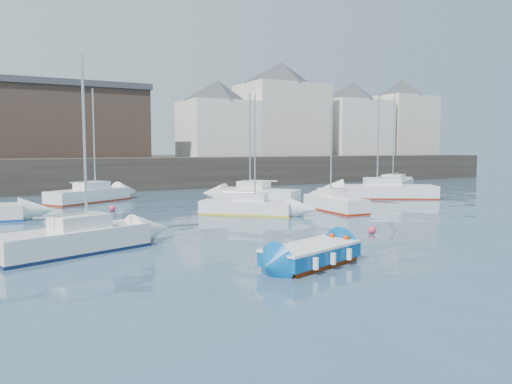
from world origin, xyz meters
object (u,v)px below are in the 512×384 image
sailboat_c (335,203)px  sailboat_d (386,191)px  sailboat_f (257,195)px  buoy_mid (372,234)px  sailboat_a (74,239)px  sailboat_h (89,195)px  buoy_far (112,211)px  buoy_near (87,251)px  sailboat_g (394,184)px  blue_dinghy (311,254)px  sailboat_b (247,207)px

sailboat_c → sailboat_d: sailboat_d is taller
sailboat_f → buoy_mid: bearing=-97.0°
sailboat_a → sailboat_d: bearing=21.6°
sailboat_h → buoy_far: bearing=-87.5°
sailboat_d → buoy_near: bearing=-158.5°
sailboat_g → buoy_far: 27.15m
sailboat_h → sailboat_d: bearing=-21.8°
sailboat_c → buoy_far: 13.87m
sailboat_d → buoy_far: 20.67m
sailboat_f → sailboat_g: size_ratio=0.84×
blue_dinghy → buoy_near: blue_dinghy is taller
blue_dinghy → sailboat_b: bearing=71.9°
sailboat_d → sailboat_h: bearing=158.2°
sailboat_b → sailboat_d: 14.23m
sailboat_a → sailboat_g: 34.62m
sailboat_d → buoy_near: 25.90m
sailboat_d → sailboat_g: bearing=41.9°
sailboat_f → sailboat_d: bearing=-13.3°
sailboat_g → buoy_near: sailboat_g is taller
sailboat_c → buoy_mid: 8.30m
blue_dinghy → buoy_far: bearing=98.3°
sailboat_g → sailboat_h: (-27.19, 2.62, 0.01)m
sailboat_b → buoy_mid: sailboat_b is taller
sailboat_g → sailboat_h: 27.31m
buoy_near → buoy_far: buoy_near is taller
sailboat_f → sailboat_h: bearing=150.9°
sailboat_g → buoy_mid: sailboat_g is taller
sailboat_b → buoy_mid: (1.98, -8.65, -0.46)m
buoy_near → buoy_mid: (12.19, -2.29, 0.00)m
buoy_near → buoy_far: size_ratio=1.01×
sailboat_d → sailboat_h: 22.42m
buoy_mid → sailboat_b: bearing=102.9°
sailboat_c → sailboat_g: 17.78m
sailboat_d → sailboat_f: bearing=166.7°
sailboat_b → buoy_mid: 8.89m
sailboat_d → buoy_far: (-20.54, 2.20, -0.58)m
blue_dinghy → buoy_near: size_ratio=10.15×
sailboat_c → buoy_mid: sailboat_c is taller
sailboat_h → buoy_far: (0.27, -6.15, -0.53)m
sailboat_b → buoy_far: (-6.66, 5.31, -0.46)m
sailboat_a → sailboat_d: (24.59, 9.75, 0.06)m
buoy_far → sailboat_d: bearing=-6.1°
buoy_near → sailboat_d: bearing=21.5°
sailboat_c → buoy_mid: bearing=-115.8°
sailboat_b → sailboat_c: bearing=-12.1°
sailboat_g → buoy_far: (-26.92, -3.52, -0.53)m
sailboat_h → sailboat_g: bearing=-5.5°
sailboat_h → buoy_far: 6.18m
sailboat_c → sailboat_h: size_ratio=0.81×
blue_dinghy → sailboat_g: (24.33, 21.32, 0.13)m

